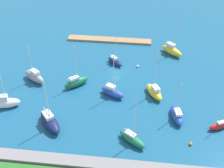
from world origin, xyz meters
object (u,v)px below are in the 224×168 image
at_px(sailboat_navy_outer_mooring, 115,61).
at_px(sailboat_navy_mid_basin, 50,121).
at_px(sailboat_blue_off_beacon, 112,92).
at_px(pier_dock, 109,40).
at_px(sailboat_white_west_end, 6,102).
at_px(sailboat_yellow_along_channel, 154,92).
at_px(sailboat_yellow_lone_north, 172,50).
at_px(sailboat_green_inner_mooring, 76,82).
at_px(mooring_buoy_white, 138,66).
at_px(sailboat_red_far_north, 219,126).
at_px(sailboat_gray_near_pier, 34,76).
at_px(sailboat_green_center_basin, 132,139).
at_px(sailboat_blue_far_south, 177,115).
at_px(mooring_buoy_orange, 191,144).

height_order(sailboat_navy_outer_mooring, sailboat_navy_mid_basin, sailboat_navy_mid_basin).
bearing_deg(sailboat_blue_off_beacon, pier_dock, 126.14).
relative_size(pier_dock, sailboat_white_west_end, 2.32).
xyz_separation_m(sailboat_yellow_along_channel, sailboat_yellow_lone_north, (-5.07, -19.91, 0.14)).
xyz_separation_m(pier_dock, sailboat_green_inner_mooring, (5.51, 24.22, 0.94)).
distance_m(sailboat_yellow_along_channel, mooring_buoy_white, 12.71).
xyz_separation_m(sailboat_yellow_along_channel, sailboat_navy_mid_basin, (22.37, 13.00, 0.10)).
height_order(sailboat_green_inner_mooring, sailboat_red_far_north, sailboat_green_inner_mooring).
distance_m(sailboat_yellow_along_channel, sailboat_navy_outer_mooring, 16.76).
height_order(sailboat_gray_near_pier, sailboat_navy_mid_basin, sailboat_navy_mid_basin).
distance_m(sailboat_gray_near_pier, sailboat_green_center_basin, 32.14).
height_order(sailboat_white_west_end, sailboat_green_center_basin, sailboat_white_west_end).
distance_m(sailboat_navy_mid_basin, mooring_buoy_white, 30.60).
xyz_separation_m(sailboat_blue_far_south, sailboat_navy_mid_basin, (27.42, 5.48, 0.20)).
distance_m(sailboat_red_far_north, sailboat_yellow_lone_north, 30.94).
relative_size(sailboat_green_inner_mooring, sailboat_navy_mid_basin, 0.95).
distance_m(sailboat_red_far_north, sailboat_blue_far_south, 9.08).
height_order(sailboat_yellow_along_channel, sailboat_gray_near_pier, sailboat_yellow_along_channel).
distance_m(sailboat_yellow_along_channel, sailboat_yellow_lone_north, 20.54).
distance_m(sailboat_white_west_end, mooring_buoy_white, 35.89).
bearing_deg(sailboat_green_center_basin, sailboat_yellow_along_channel, 110.67).
bearing_deg(sailboat_green_center_basin, sailboat_red_far_north, 54.36).
bearing_deg(sailboat_blue_far_south, pier_dock, 18.30).
height_order(sailboat_blue_far_south, sailboat_yellow_lone_north, sailboat_yellow_lone_north).
distance_m(sailboat_navy_outer_mooring, mooring_buoy_orange, 33.31).
bearing_deg(sailboat_green_inner_mooring, pier_dock, 36.50).
bearing_deg(sailboat_red_far_north, sailboat_green_center_basin, -4.11).
bearing_deg(mooring_buoy_white, sailboat_gray_near_pier, 19.64).
bearing_deg(mooring_buoy_white, sailboat_green_center_basin, 90.29).
distance_m(sailboat_navy_outer_mooring, sailboat_white_west_end, 31.28).
bearing_deg(sailboat_yellow_lone_north, sailboat_green_inner_mooring, -101.13).
distance_m(sailboat_navy_outer_mooring, sailboat_blue_far_south, 25.76).
relative_size(sailboat_navy_outer_mooring, sailboat_yellow_lone_north, 0.80).
bearing_deg(sailboat_white_west_end, sailboat_navy_mid_basin, -38.21).
xyz_separation_m(pier_dock, sailboat_red_far_north, (-28.04, 35.51, 0.57)).
height_order(sailboat_yellow_along_channel, sailboat_yellow_lone_north, sailboat_yellow_along_channel).
bearing_deg(pier_dock, mooring_buoy_orange, 118.00).
bearing_deg(sailboat_yellow_lone_north, mooring_buoy_white, -97.68).
bearing_deg(sailboat_blue_far_south, mooring_buoy_orange, -173.66).
height_order(sailboat_yellow_along_channel, sailboat_navy_outer_mooring, sailboat_yellow_along_channel).
relative_size(sailboat_blue_off_beacon, sailboat_gray_near_pier, 1.11).
xyz_separation_m(sailboat_yellow_along_channel, sailboat_red_far_north, (-13.84, 9.77, -0.33)).
height_order(sailboat_blue_off_beacon, sailboat_blue_far_south, sailboat_blue_off_beacon).
relative_size(sailboat_yellow_along_channel, sailboat_green_inner_mooring, 1.07).
distance_m(sailboat_gray_near_pier, mooring_buoy_white, 28.04).
relative_size(sailboat_green_inner_mooring, sailboat_green_center_basin, 1.06).
relative_size(sailboat_blue_far_south, sailboat_navy_mid_basin, 0.78).
distance_m(sailboat_blue_off_beacon, mooring_buoy_orange, 22.45).
relative_size(sailboat_gray_near_pier, sailboat_red_far_north, 1.48).
bearing_deg(pier_dock, sailboat_white_west_end, 59.45).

